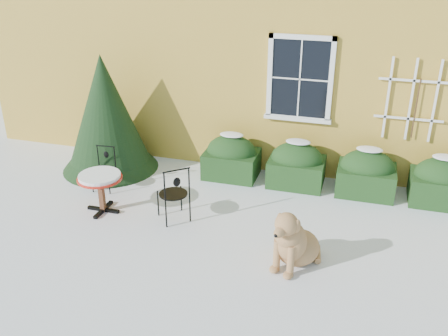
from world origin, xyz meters
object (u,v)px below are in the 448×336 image
(evergreen_shrub, at_px, (107,125))
(bistro_table, at_px, (100,181))
(patio_chair_near, at_px, (174,193))
(patio_chair_far, at_px, (104,169))
(dog, at_px, (293,242))

(evergreen_shrub, bearing_deg, bistro_table, -66.29)
(bistro_table, bearing_deg, patio_chair_near, 3.58)
(bistro_table, bearing_deg, patio_chair_far, 115.23)
(evergreen_shrub, height_order, dog, evergreen_shrub)
(bistro_table, relative_size, patio_chair_near, 0.76)
(evergreen_shrub, relative_size, bistro_table, 3.08)
(patio_chair_near, bearing_deg, dog, 119.54)
(evergreen_shrub, bearing_deg, patio_chair_near, -37.74)
(bistro_table, xyz_separation_m, patio_chair_near, (1.32, 0.08, -0.09))
(evergreen_shrub, bearing_deg, dog, -29.14)
(dog, bearing_deg, patio_chair_far, -179.06)
(evergreen_shrub, bearing_deg, patio_chair_far, -67.73)
(evergreen_shrub, relative_size, patio_chair_near, 2.34)
(patio_chair_near, xyz_separation_m, dog, (2.12, -0.74, -0.11))
(patio_chair_far, xyz_separation_m, dog, (3.82, -1.46, -0.01))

